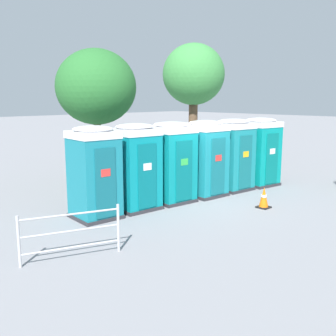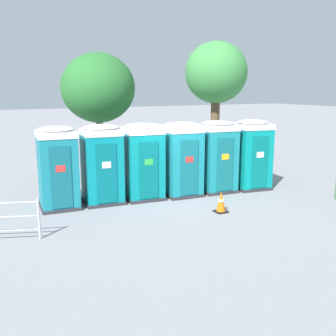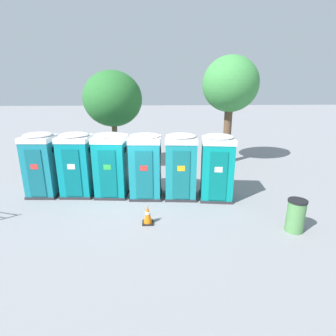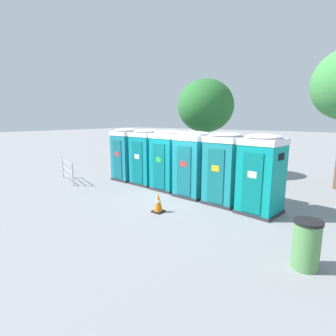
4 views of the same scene
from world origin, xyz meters
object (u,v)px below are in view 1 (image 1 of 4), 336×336
at_px(portapotty_5, 260,151).
at_px(event_barrier, 71,233).
at_px(portapotty_2, 172,162).
at_px(portapotty_3, 205,158).
at_px(portapotty_4, 233,154).
at_px(street_tree_0, 96,88).
at_px(portapotty_1, 135,166).
at_px(portapotty_0, 94,172).
at_px(traffic_cone, 264,198).
at_px(street_tree_1, 194,76).

height_order(portapotty_5, event_barrier, portapotty_5).
relative_size(portapotty_2, portapotty_3, 1.00).
height_order(portapotty_2, portapotty_4, same).
bearing_deg(street_tree_0, event_barrier, -128.86).
bearing_deg(portapotty_2, portapotty_1, 173.54).
bearing_deg(event_barrier, portapotty_5, 8.06).
xyz_separation_m(portapotty_0, event_barrier, (-1.95, -2.04, -0.72)).
xyz_separation_m(portapotty_1, portapotty_3, (2.72, -0.37, 0.00)).
height_order(portapotty_4, portapotty_5, same).
bearing_deg(portapotty_1, portapotty_2, -6.46).
distance_m(portapotty_5, traffic_cone, 3.39).
relative_size(street_tree_0, street_tree_1, 0.86).
bearing_deg(portapotty_1, traffic_cone, -42.99).
relative_size(portapotty_1, portapotty_5, 1.00).
bearing_deg(portapotty_4, street_tree_1, 56.66).
bearing_deg(portapotty_5, portapotty_2, 172.03).
height_order(street_tree_0, traffic_cone, street_tree_0).
relative_size(portapotty_2, traffic_cone, 3.97).
distance_m(portapotty_4, street_tree_0, 5.52).
relative_size(portapotty_4, street_tree_0, 0.51).
xyz_separation_m(portapotty_2, portapotty_4, (2.73, -0.33, 0.00)).
xyz_separation_m(portapotty_5, event_barrier, (-8.77, -1.24, -0.72)).
bearing_deg(street_tree_0, portapotty_0, -125.61).
height_order(traffic_cone, event_barrier, event_barrier).
xyz_separation_m(portapotty_4, traffic_cone, (-1.28, -2.13, -0.97)).
xyz_separation_m(portapotty_3, portapotty_4, (1.37, -0.12, 0.00)).
bearing_deg(portapotty_1, portapotty_5, -7.59).
bearing_deg(street_tree_0, portapotty_3, -66.90).
bearing_deg(portapotty_0, street_tree_0, 54.39).
height_order(portapotty_0, portapotty_5, same).
xyz_separation_m(portapotty_2, street_tree_0, (-0.29, 3.65, 2.35)).
bearing_deg(portapotty_3, portapotty_0, 173.75).
height_order(portapotty_3, traffic_cone, portapotty_3).
relative_size(portapotty_0, street_tree_1, 0.43).
bearing_deg(street_tree_1, portapotty_1, -149.26).
distance_m(portapotty_2, street_tree_0, 4.35).
height_order(portapotty_1, street_tree_1, street_tree_1).
distance_m(portapotty_3, street_tree_1, 7.18).
bearing_deg(traffic_cone, event_barrier, 173.97).
bearing_deg(portapotty_0, portapotty_1, -3.18).
bearing_deg(portapotty_0, event_barrier, -133.70).
relative_size(portapotty_0, traffic_cone, 3.97).
xyz_separation_m(portapotty_1, portapotty_5, (5.45, -0.73, 0.00)).
bearing_deg(street_tree_1, portapotty_5, -109.69).
relative_size(portapotty_3, event_barrier, 1.31).
height_order(portapotty_2, portapotty_3, same).
bearing_deg(traffic_cone, portapotty_0, 147.21).
height_order(portapotty_4, street_tree_1, street_tree_1).
xyz_separation_m(portapotty_3, street_tree_1, (4.53, 4.68, 3.03)).
bearing_deg(street_tree_0, portapotty_2, -85.44).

